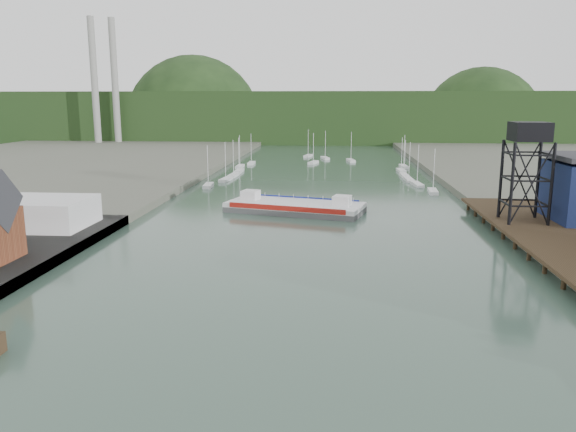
# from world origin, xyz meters

# --- Properties ---
(ground) EXTENTS (600.00, 600.00, 0.00)m
(ground) POSITION_xyz_m (0.00, 0.00, 0.00)
(ground) COLOR #294038
(ground) RESTS_ON ground
(east_pier) EXTENTS (14.00, 70.00, 2.45)m
(east_pier) POSITION_xyz_m (37.00, 45.00, 1.90)
(east_pier) COLOR black
(east_pier) RESTS_ON ground
(white_shed) EXTENTS (18.00, 12.00, 4.50)m
(white_shed) POSITION_xyz_m (-44.00, 50.00, 3.85)
(white_shed) COLOR silver
(white_shed) RESTS_ON west_quay
(lift_tower) EXTENTS (6.50, 6.50, 16.00)m
(lift_tower) POSITION_xyz_m (35.00, 58.00, 15.65)
(lift_tower) COLOR black
(lift_tower) RESTS_ON east_pier
(marina_sailboats) EXTENTS (57.71, 92.65, 0.90)m
(marina_sailboats) POSITION_xyz_m (0.08, 138.46, 0.35)
(marina_sailboats) COLOR silver
(marina_sailboats) RESTS_ON ground
(smokestacks) EXTENTS (11.20, 8.20, 60.00)m
(smokestacks) POSITION_xyz_m (-106.00, 232.50, 30.00)
(smokestacks) COLOR gray
(smokestacks) RESTS_ON ground
(distant_hills) EXTENTS (500.00, 120.00, 80.00)m
(distant_hills) POSITION_xyz_m (-3.98, 301.35, 10.38)
(distant_hills) COLOR black
(distant_hills) RESTS_ON ground
(chain_ferry) EXTENTS (28.17, 17.08, 3.79)m
(chain_ferry) POSITION_xyz_m (-3.35, 73.26, 1.09)
(chain_ferry) COLOR #4A4A4D
(chain_ferry) RESTS_ON ground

